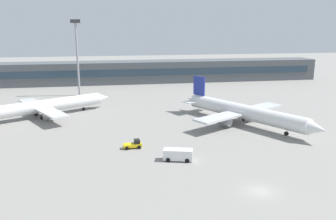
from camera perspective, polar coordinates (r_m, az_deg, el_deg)
name	(u,v)px	position (r m, az deg, el deg)	size (l,w,h in m)	color
ground_plane	(194,120)	(89.88, 4.25, -1.68)	(400.00, 400.00, 0.00)	gray
terminal_building	(158,71)	(150.66, -1.64, 6.32)	(139.28, 12.13, 9.00)	#4C5156
airplane_near	(245,112)	(87.24, 12.39, -0.34)	(26.98, 37.09, 10.15)	silver
airplane_mid	(46,106)	(98.32, -19.35, 0.63)	(34.48, 25.06, 9.39)	silver
baggage_tug_yellow	(134,144)	(69.77, -5.62, -5.59)	(3.69, 2.01, 1.75)	yellow
service_van_white	(178,154)	(63.34, 1.66, -7.27)	(5.55, 3.35, 2.08)	white
floodlight_tower_west	(77,52)	(123.44, -14.62, 9.10)	(3.20, 0.80, 25.67)	gray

